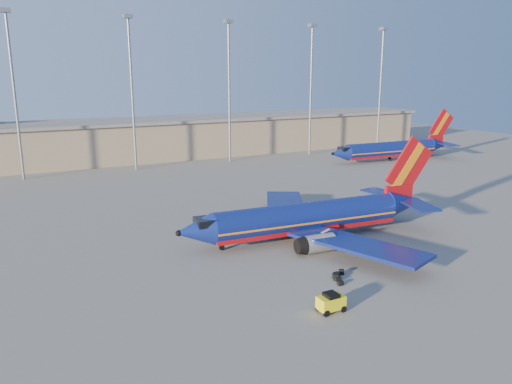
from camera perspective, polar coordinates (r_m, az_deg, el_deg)
ground at (r=59.76m, az=2.08°, el=-4.44°), size 220.00×220.00×0.00m
terminal_building at (r=114.88m, az=-7.78°, el=6.37°), size 122.00×16.00×8.50m
light_mast_row at (r=101.03m, az=-8.42°, el=12.91°), size 101.60×1.60×28.65m
aircraft_main at (r=57.11m, az=6.45°, el=-2.91°), size 32.44×31.14×10.98m
aircraft_second at (r=110.69m, az=15.42°, el=4.76°), size 31.52×12.26×10.67m
baggage_tug at (r=40.68m, az=8.56°, el=-12.32°), size 2.16×1.31×1.55m
luggage_pile at (r=46.80m, az=9.34°, el=-9.56°), size 2.06×2.31×0.53m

